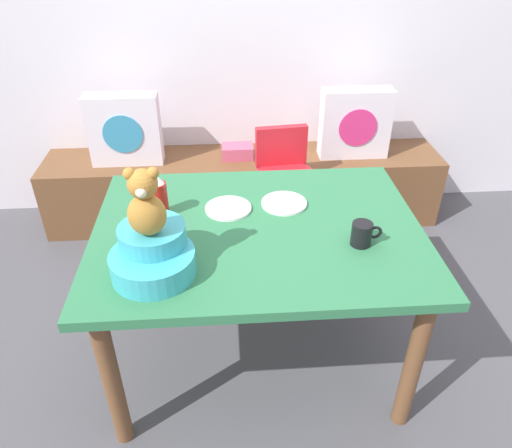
{
  "coord_description": "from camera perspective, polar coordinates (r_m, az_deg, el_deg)",
  "views": [
    {
      "loc": [
        -0.12,
        -1.63,
        1.83
      ],
      "look_at": [
        0.0,
        0.1,
        0.69
      ],
      "focal_mm": 33.81,
      "sensor_mm": 36.0,
      "label": 1
    }
  ],
  "objects": [
    {
      "name": "dining_table",
      "position": [
        2.02,
        0.2,
        -2.64
      ],
      "size": [
        1.34,
        1.0,
        0.74
      ],
      "color": "#2D7247",
      "rests_on": "ground_plane"
    },
    {
      "name": "ketchup_bottle",
      "position": [
        2.04,
        -11.38,
        3.19
      ],
      "size": [
        0.07,
        0.07,
        0.18
      ],
      "color": "red",
      "rests_on": "dining_table"
    },
    {
      "name": "dinner_plate_near",
      "position": [
        2.08,
        -3.3,
        1.87
      ],
      "size": [
        0.2,
        0.2,
        0.01
      ],
      "primitive_type": "cylinder",
      "color": "white",
      "rests_on": "dining_table"
    },
    {
      "name": "infant_seat_teal",
      "position": [
        1.74,
        -12.11,
        -3.49
      ],
      "size": [
        0.3,
        0.33,
        0.16
      ],
      "color": "#39AABA",
      "rests_on": "dining_table"
    },
    {
      "name": "coffee_mug",
      "position": [
        1.89,
        12.46,
        -1.14
      ],
      "size": [
        0.12,
        0.08,
        0.09
      ],
      "color": "black",
      "rests_on": "dining_table"
    },
    {
      "name": "highchair",
      "position": [
        2.79,
        3.48,
        5.34
      ],
      "size": [
        0.35,
        0.47,
        0.79
      ],
      "color": "red",
      "rests_on": "ground_plane"
    },
    {
      "name": "window_bench",
      "position": [
        3.3,
        -1.42,
        4.32
      ],
      "size": [
        2.6,
        0.44,
        0.46
      ],
      "primitive_type": "cube",
      "color": "brown",
      "rests_on": "ground_plane"
    },
    {
      "name": "ground_plane",
      "position": [
        2.46,
        0.17,
        -14.89
      ],
      "size": [
        8.0,
        8.0,
        0.0
      ],
      "primitive_type": "plane",
      "color": "#4C4C51"
    },
    {
      "name": "pillow_floral_right",
      "position": [
        3.19,
        11.65,
        11.57
      ],
      "size": [
        0.44,
        0.15,
        0.44
      ],
      "color": "silver",
      "rests_on": "window_bench"
    },
    {
      "name": "pillow_floral_left",
      "position": [
        3.14,
        -15.29,
        10.71
      ],
      "size": [
        0.44,
        0.15,
        0.44
      ],
      "color": "silver",
      "rests_on": "window_bench"
    },
    {
      "name": "dinner_plate_far",
      "position": [
        2.12,
        3.35,
        2.47
      ],
      "size": [
        0.2,
        0.2,
        0.01
      ],
      "primitive_type": "cylinder",
      "color": "white",
      "rests_on": "dining_table"
    },
    {
      "name": "back_wall",
      "position": [
        3.19,
        -1.98,
        23.81
      ],
      "size": [
        4.4,
        0.1,
        2.6
      ],
      "primitive_type": "cube",
      "color": "silver",
      "rests_on": "ground_plane"
    },
    {
      "name": "teddy_bear",
      "position": [
        1.62,
        -12.95,
        2.33
      ],
      "size": [
        0.13,
        0.12,
        0.25
      ],
      "color": "#AB7730",
      "rests_on": "infant_seat_teal"
    },
    {
      "name": "book_stack",
      "position": [
        3.17,
        -2.21,
        8.58
      ],
      "size": [
        0.2,
        0.14,
        0.08
      ],
      "primitive_type": "cube",
      "color": "#C75474",
      "rests_on": "window_bench"
    }
  ]
}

